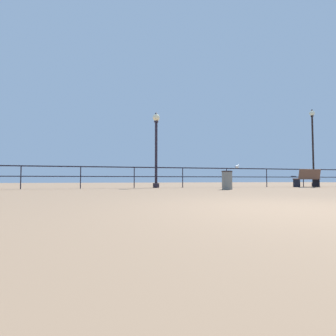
{
  "coord_description": "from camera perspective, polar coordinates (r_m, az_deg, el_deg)",
  "views": [
    {
      "loc": [
        -2.56,
        -2.73,
        0.39
      ],
      "look_at": [
        0.32,
        8.43,
        0.93
      ],
      "focal_mm": 26.58,
      "sensor_mm": 36.0,
      "label": 1
    }
  ],
  "objects": [
    {
      "name": "lamppost_center",
      "position": [
        12.22,
        -2.73,
        5.47
      ],
      "size": [
        0.35,
        0.35,
        3.72
      ],
      "color": "black",
      "rests_on": "ground_plane"
    },
    {
      "name": "pier_railing",
      "position": [
        11.95,
        -2.07,
        -0.99
      ],
      "size": [
        21.48,
        0.05,
        1.0
      ],
      "color": "black",
      "rests_on": "ground_plane"
    },
    {
      "name": "seagull_on_rail",
      "position": [
        13.51,
        15.59,
        0.35
      ],
      "size": [
        0.39,
        0.25,
        0.19
      ],
      "color": "white",
      "rests_on": "pier_railing"
    },
    {
      "name": "trash_bin",
      "position": [
        10.19,
        13.39,
        -2.72
      ],
      "size": [
        0.43,
        0.43,
        0.74
      ],
      "color": "slate",
      "rests_on": "ground_plane"
    },
    {
      "name": "bench_near_left",
      "position": [
        15.1,
        29.4,
        -1.91
      ],
      "size": [
        1.43,
        0.71,
        0.95
      ],
      "color": "brown",
      "rests_on": "ground_plane"
    },
    {
      "name": "ground_plane",
      "position": [
        3.76,
        28.83,
        -8.37
      ],
      "size": [
        60.0,
        60.0,
        0.0
      ],
      "primitive_type": "plane",
      "color": "#8A6B4F"
    },
    {
      "name": "lamppost_right",
      "position": [
        16.87,
        30.27,
        5.42
      ],
      "size": [
        0.3,
        0.3,
        4.54
      ],
      "color": "black",
      "rests_on": "ground_plane"
    }
  ]
}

